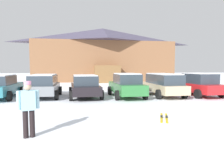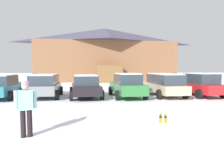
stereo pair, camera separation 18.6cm
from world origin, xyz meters
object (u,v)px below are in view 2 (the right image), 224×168
object	(u,v)px
parked_green_coupe	(127,85)
parked_red_sedan	(199,84)
ski_lodge	(105,54)
parked_grey_wagon	(45,85)
parked_teal_hatchback	(1,86)
skier_adult_in_blue_parka	(26,106)
parked_black_sedan	(86,86)
parked_beige_suv	(164,84)
pair_of_skis	(163,118)

from	to	relation	value
parked_green_coupe	parked_red_sedan	distance (m)	5.40
ski_lodge	parked_grey_wagon	bearing A→B (deg)	-106.12
parked_teal_hatchback	skier_adult_in_blue_parka	distance (m)	9.22
ski_lodge	parked_black_sedan	xyz separation A→B (m)	(-2.65, -19.25, -3.49)
parked_black_sedan	skier_adult_in_blue_parka	distance (m)	7.95
parked_green_coupe	parked_beige_suv	xyz separation A→B (m)	(2.78, 0.24, 0.05)
parked_black_sedan	pair_of_skis	world-z (taller)	parked_black_sedan
parked_black_sedan	parked_green_coupe	distance (m)	2.89
ski_lodge	pair_of_skis	world-z (taller)	ski_lodge
parked_green_coupe	parked_red_sedan	size ratio (longest dim) A/B	0.98
parked_green_coupe	skier_adult_in_blue_parka	world-z (taller)	parked_green_coupe
parked_teal_hatchback	skier_adult_in_blue_parka	xyz separation A→B (m)	(4.20, -8.21, 0.13)
ski_lodge	parked_green_coupe	size ratio (longest dim) A/B	4.91
parked_red_sedan	skier_adult_in_blue_parka	distance (m)	12.53
parked_beige_suv	parked_red_sedan	xyz separation A→B (m)	(2.62, -0.16, -0.05)
pair_of_skis	parked_teal_hatchback	bearing A→B (deg)	144.38
parked_green_coupe	parked_red_sedan	world-z (taller)	parked_red_sedan
parked_teal_hatchback	parked_red_sedan	world-z (taller)	parked_red_sedan
ski_lodge	pair_of_skis	size ratio (longest dim) A/B	13.61
parked_grey_wagon	parked_beige_suv	distance (m)	8.47
ski_lodge	parked_grey_wagon	world-z (taller)	ski_lodge
ski_lodge	parked_black_sedan	size ratio (longest dim) A/B	5.16
parked_teal_hatchback	skier_adult_in_blue_parka	bearing A→B (deg)	-62.88
parked_teal_hatchback	skier_adult_in_blue_parka	size ratio (longest dim) A/B	2.90
skier_adult_in_blue_parka	parked_beige_suv	bearing A→B (deg)	48.08
parked_grey_wagon	parked_green_coupe	xyz separation A→B (m)	(5.69, -0.46, -0.03)
parked_teal_hatchback	parked_red_sedan	xyz separation A→B (m)	(13.99, -0.39, 0.03)
ski_lodge	parked_green_coupe	xyz separation A→B (m)	(0.24, -19.33, -3.45)
parked_black_sedan	parked_beige_suv	bearing A→B (deg)	1.71
parked_black_sedan	pair_of_skis	bearing A→B (deg)	-61.33
parked_black_sedan	parked_red_sedan	world-z (taller)	parked_red_sedan
skier_adult_in_blue_parka	parked_grey_wagon	bearing A→B (deg)	99.03
ski_lodge	skier_adult_in_blue_parka	bearing A→B (deg)	-98.72
parked_teal_hatchback	parked_beige_suv	world-z (taller)	parked_beige_suv
parked_black_sedan	parked_beige_suv	size ratio (longest dim) A/B	0.89
parked_black_sedan	parked_grey_wagon	bearing A→B (deg)	172.09
parked_red_sedan	parked_teal_hatchback	bearing A→B (deg)	178.41
parked_grey_wagon	parked_teal_hatchback	bearing A→B (deg)	179.86
ski_lodge	parked_grey_wagon	size ratio (longest dim) A/B	5.32
parked_beige_suv	pair_of_skis	size ratio (longest dim) A/B	2.95
parked_grey_wagon	parked_red_sedan	world-z (taller)	parked_red_sedan
parked_teal_hatchback	parked_green_coupe	size ratio (longest dim) A/B	1.08
parked_black_sedan	parked_green_coupe	xyz separation A→B (m)	(2.88, -0.07, 0.05)
ski_lodge	parked_red_sedan	distance (m)	20.35
parked_teal_hatchback	parked_green_coupe	distance (m)	8.60
parked_red_sedan	skier_adult_in_blue_parka	world-z (taller)	parked_red_sedan
parked_grey_wagon	skier_adult_in_blue_parka	bearing A→B (deg)	-80.97
parked_teal_hatchback	parked_red_sedan	size ratio (longest dim) A/B	1.06
parked_red_sedan	parked_grey_wagon	bearing A→B (deg)	178.03
parked_green_coupe	parked_beige_suv	size ratio (longest dim) A/B	0.94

